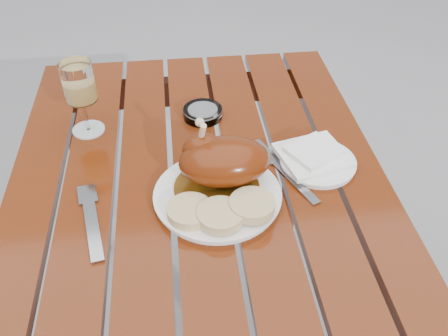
# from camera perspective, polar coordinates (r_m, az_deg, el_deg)

# --- Properties ---
(table) EXTENTS (0.80, 1.20, 0.75)m
(table) POSITION_cam_1_polar(r_m,az_deg,el_deg) (1.30, -2.15, -15.50)
(table) COLOR #63230B
(table) RESTS_ON ground
(dinner_plate) EXTENTS (0.29, 0.29, 0.02)m
(dinner_plate) POSITION_cam_1_polar(r_m,az_deg,el_deg) (1.01, -0.74, -3.22)
(dinner_plate) COLOR white
(dinner_plate) RESTS_ON table
(roast_duck) EXTENTS (0.20, 0.17, 0.13)m
(roast_duck) POSITION_cam_1_polar(r_m,az_deg,el_deg) (1.00, -0.35, 0.82)
(roast_duck) COLOR #4F2D09
(roast_duck) RESTS_ON dinner_plate
(bread_dumplings) EXTENTS (0.21, 0.11, 0.03)m
(bread_dumplings) POSITION_cam_1_polar(r_m,az_deg,el_deg) (0.95, -0.37, -4.88)
(bread_dumplings) COLOR tan
(bread_dumplings) RESTS_ON dinner_plate
(wine_glass) EXTENTS (0.09, 0.09, 0.18)m
(wine_glass) POSITION_cam_1_polar(r_m,az_deg,el_deg) (1.19, -15.92, 7.65)
(wine_glass) COLOR #F2CA6E
(wine_glass) RESTS_ON table
(side_plate) EXTENTS (0.19, 0.19, 0.01)m
(side_plate) POSITION_cam_1_polar(r_m,az_deg,el_deg) (1.11, 10.67, 0.60)
(side_plate) COLOR white
(side_plate) RESTS_ON table
(napkin) EXTENTS (0.17, 0.16, 0.01)m
(napkin) POSITION_cam_1_polar(r_m,az_deg,el_deg) (1.10, 10.12, 1.40)
(napkin) COLOR white
(napkin) RESTS_ON side_plate
(ashtray) EXTENTS (0.13, 0.13, 0.02)m
(ashtray) POSITION_cam_1_polar(r_m,az_deg,el_deg) (1.24, -2.44, 6.32)
(ashtray) COLOR #B2B7BC
(ashtray) RESTS_ON table
(fork) EXTENTS (0.06, 0.19, 0.01)m
(fork) POSITION_cam_1_polar(r_m,az_deg,el_deg) (0.99, -14.84, -6.24)
(fork) COLOR gray
(fork) RESTS_ON table
(knife) EXTENTS (0.10, 0.19, 0.01)m
(knife) POSITION_cam_1_polar(r_m,az_deg,el_deg) (1.07, 7.34, -0.82)
(knife) COLOR gray
(knife) RESTS_ON table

